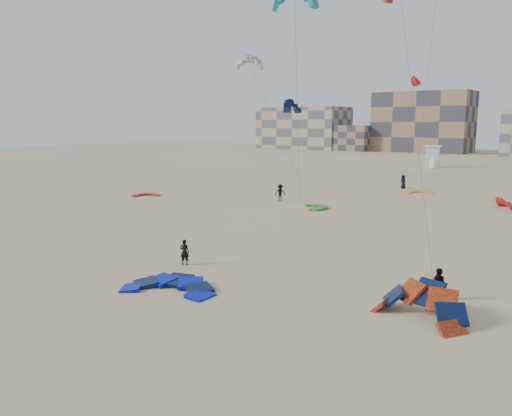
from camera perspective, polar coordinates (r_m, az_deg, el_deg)
The scene contains 19 objects.
ground at distance 30.29m, azimuth -9.27°, elevation -6.89°, with size 320.00×320.00×0.00m, color #C9B287.
kite_ground_blue at distance 26.69m, azimuth -9.83°, elevation -9.19°, with size 4.55×4.73×0.78m, color #0105E1, non-canonical shape.
kite_ground_orange at distance 23.77m, azimuth 18.05°, elevation -11.93°, with size 4.31×3.59×2.51m, color red, non-canonical shape.
kite_ground_red at distance 61.24m, azimuth -12.44°, elevation 1.37°, with size 3.00×3.18×0.44m, color #B31B21, non-canonical shape.
kite_ground_green at distance 51.37m, azimuth 6.77°, elevation -0.02°, with size 3.31×3.50×0.43m, color #2B9315, non-canonical shape.
kite_ground_red_far at distance 57.00m, azimuth 26.65°, elevation -0.03°, with size 2.90×2.49×1.76m, color #B31B21, non-canonical shape.
kite_ground_yellow at distance 65.57m, azimuth 17.97°, elevation 1.66°, with size 3.21×3.37×0.40m, color gold, non-canonical shape.
kitesurfer_main at distance 30.91m, azimuth -8.17°, elevation -5.00°, with size 0.58×0.38×1.59m, color black.
kitesurfer_b at distance 26.14m, azimuth 20.22°, elevation -8.21°, with size 0.78×0.61×1.61m, color black.
kitesurfer_c at distance 55.64m, azimuth 2.78°, elevation 1.76°, with size 1.22×0.70×1.89m, color black.
kitesurfer_e at distance 69.23m, azimuth 16.47°, elevation 2.89°, with size 0.88×0.57×1.80m, color black.
kite_fly_teal_a at distance 44.62m, azimuth 4.45°, elevation 22.63°, with size 5.26×8.35×18.98m.
kite_fly_grey at distance 61.78m, azimuth -0.78°, elevation 16.12°, with size 9.84×4.50×15.75m.
kite_fly_navy at distance 81.33m, azimuth 4.12°, elevation 11.38°, with size 6.95×4.29×11.68m.
kite_fly_red at distance 83.52m, azimuth 17.76°, elevation 13.58°, with size 3.94×3.88×15.22m.
lifeguard_tower_far at distance 105.51m, azimuth 19.56°, elevation 5.56°, with size 3.58×6.11×4.22m.
condo_west_a at distance 175.54m, azimuth 5.43°, elevation 9.07°, with size 30.00×15.00×14.00m, color tan.
condo_west_b at distance 162.33m, azimuth 18.53°, elevation 9.29°, with size 28.00×14.00×18.00m, color #886C52.
condo_fill_left at distance 164.31m, azimuth 11.08°, elevation 7.86°, with size 12.00×10.00×8.00m, color #886C52.
Camera 1 is at (20.97, -20.12, 8.54)m, focal length 35.00 mm.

